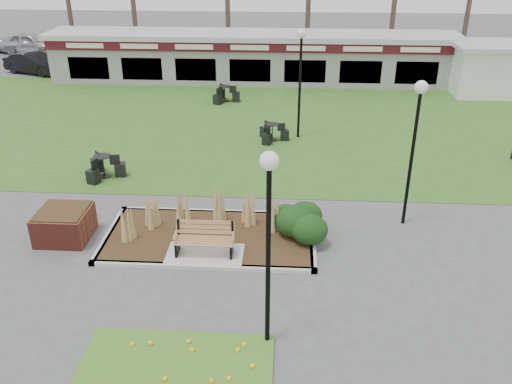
# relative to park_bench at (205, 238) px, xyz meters

# --- Properties ---
(ground) EXTENTS (100.00, 100.00, 0.00)m
(ground) POSITION_rel_park_bench_xyz_m (0.00, -0.25, -0.59)
(ground) COLOR #515154
(ground) RESTS_ON ground
(lawn) EXTENTS (34.00, 16.00, 0.02)m
(lawn) POSITION_rel_park_bench_xyz_m (0.00, 11.75, -0.58)
(lawn) COLOR #376520
(lawn) RESTS_ON ground
(flower_bed) EXTENTS (4.20, 3.00, 0.16)m
(flower_bed) POSITION_rel_park_bench_xyz_m (0.00, -4.85, -0.52)
(flower_bed) COLOR #3D691E
(flower_bed) RESTS_ON ground
(planting_bed) EXTENTS (6.75, 3.40, 1.27)m
(planting_bed) POSITION_rel_park_bench_xyz_m (1.27, 1.10, -0.22)
(planting_bed) COLOR #322614
(planting_bed) RESTS_ON ground
(park_bench) EXTENTS (1.70, 0.66, 0.93)m
(park_bench) POSITION_rel_park_bench_xyz_m (0.00, 0.00, 0.00)
(park_bench) COLOR #AC784D
(park_bench) RESTS_ON ground
(brick_planter) EXTENTS (1.50, 1.50, 0.95)m
(brick_planter) POSITION_rel_park_bench_xyz_m (-4.40, 0.75, -0.11)
(brick_planter) COLOR maroon
(brick_planter) RESTS_ON ground
(food_pavilion) EXTENTS (24.60, 3.40, 2.90)m
(food_pavilion) POSITION_rel_park_bench_xyz_m (0.00, 19.71, 0.89)
(food_pavilion) COLOR gray
(food_pavilion) RESTS_ON ground
(service_hut) EXTENTS (4.40, 3.40, 2.83)m
(service_hut) POSITION_rel_park_bench_xyz_m (13.50, 17.75, 0.86)
(service_hut) COLOR white
(service_hut) RESTS_ON ground
(lamp_post_near_right) EXTENTS (0.39, 0.39, 4.70)m
(lamp_post_near_right) POSITION_rel_park_bench_xyz_m (1.94, -3.50, 2.84)
(lamp_post_near_right) COLOR black
(lamp_post_near_right) RESTS_ON ground
(lamp_post_mid_right) EXTENTS (0.38, 0.38, 4.64)m
(lamp_post_mid_right) POSITION_rel_park_bench_xyz_m (6.06, 2.31, 2.79)
(lamp_post_mid_right) COLOR black
(lamp_post_mid_right) RESTS_ON ground
(lamp_post_far_right) EXTENTS (0.40, 0.40, 4.77)m
(lamp_post_far_right) POSITION_rel_park_bench_xyz_m (2.76, 9.96, 2.89)
(lamp_post_far_right) COLOR black
(lamp_post_far_right) RESTS_ON ground
(bistro_set_a) EXTENTS (1.50, 1.57, 0.85)m
(bistro_set_a) POSITION_rel_park_bench_xyz_m (-4.62, 5.20, -0.29)
(bistro_set_a) COLOR black
(bistro_set_a) RESTS_ON ground
(bistro_set_b) EXTENTS (1.33, 1.42, 0.76)m
(bistro_set_b) POSITION_rel_park_bench_xyz_m (1.61, 9.48, -0.31)
(bistro_set_b) COLOR black
(bistro_set_b) RESTS_ON ground
(bistro_set_c) EXTENTS (1.39, 1.58, 0.84)m
(bistro_set_c) POSITION_rel_park_bench_xyz_m (-1.16, 15.28, -0.29)
(bistro_set_c) COLOR black
(bistro_set_c) RESTS_ON ground
(car_silver) EXTENTS (4.68, 2.25, 1.54)m
(car_silver) POSITION_rel_park_bench_xyz_m (-16.94, 26.75, 0.18)
(car_silver) COLOR #ACABB0
(car_silver) RESTS_ON ground
(car_black) EXTENTS (4.32, 2.77, 1.35)m
(car_black) POSITION_rel_park_bench_xyz_m (-14.06, 20.75, 0.08)
(car_black) COLOR black
(car_black) RESTS_ON ground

